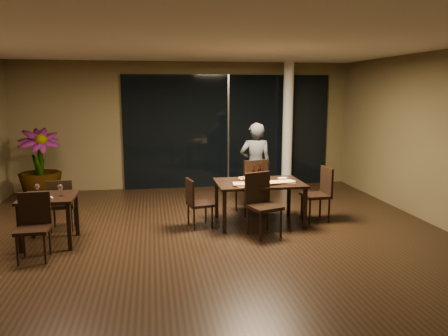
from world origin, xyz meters
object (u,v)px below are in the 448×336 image
Objects in this scene: chair_main_right at (320,191)px; bottle_c at (260,172)px; potted_plant at (40,165)px; chair_main_far at (253,184)px; diner at (255,166)px; chair_main_near at (261,201)px; chair_main_left at (196,201)px; chair_side_near at (34,222)px; bottle_b at (263,175)px; side_table at (49,204)px; chair_side_far at (61,202)px; bottle_a at (254,173)px; main_table at (259,186)px.

chair_main_right is 3.19× the size of bottle_c.
chair_main_right is 0.63× the size of potted_plant.
chair_main_far is 0.62× the size of diner.
potted_plant reaches higher than chair_main_near.
chair_main_left is 2.57m from chair_side_near.
bottle_c is (-0.03, 0.07, 0.03)m from bottle_b.
bottle_b is at bearing 91.18° from diner.
bottle_c is (3.44, 0.59, 0.28)m from side_table.
bottle_b reaches higher than chair_main_right.
diner is 4.54m from potted_plant.
chair_main_left is 2.23m from chair_side_far.
diner is (0.30, 1.67, 0.29)m from chair_main_near.
side_table is at bearing 31.36° from diner.
chair_main_near is at bearing 69.07° from chair_main_far.
chair_main_far is 4.54m from potted_plant.
bottle_a is (3.27, -0.08, 0.41)m from chair_side_far.
chair_main_far is 0.56m from diner.
chair_main_left is 0.55× the size of potted_plant.
bottle_c reaches higher than chair_main_right.
bottle_a is at bearing 9.37° from side_table.
side_table is 0.64m from chair_side_far.
chair_side_near is (-3.48, -1.08, -0.16)m from main_table.
chair_main_right reaches higher than chair_side_far.
chair_side_far is 0.95× the size of chair_side_near.
chair_main_near is 0.71m from bottle_b.
chair_side_far is 0.57× the size of potted_plant.
chair_main_near is at bearing -106.23° from bottle_b.
main_table is at bearing -30.37° from bottle_a.
bottle_c is at bearing -27.64° from potted_plant.
chair_main_left is at bearing -176.97° from main_table.
chair_main_left is 0.92× the size of chair_side_near.
bottle_c reaches higher than chair_main_left.
bottle_a is at bearing 82.88° from diner.
bottle_c is at bearing 69.42° from main_table.
chair_main_right is 0.57× the size of diner.
chair_main_far is at bearing -72.34° from chair_main_left.
potted_plant reaches higher than bottle_c.
diner is (3.59, 1.58, 0.23)m from side_table.
diner reaches higher than bottle_c.
chair_main_left is 2.91× the size of bottle_a.
chair_main_right is at bearing 11.63° from chair_side_near.
chair_main_near is at bearing -66.94° from chair_main_right.
bottle_c is at bearing -94.97° from chair_main_left.
diner reaches higher than chair_main_left.
chair_side_far is at bearing 85.33° from side_table.
chair_main_far is at bearing 79.24° from bottle_a.
main_table is at bearing 8.37° from side_table.
chair_side_far is at bearing 179.40° from bottle_c.
bottle_b is at bearing 15.44° from chair_side_near.
diner reaches higher than side_table.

